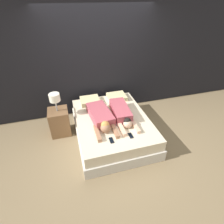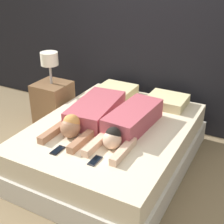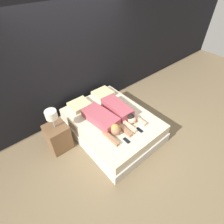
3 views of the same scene
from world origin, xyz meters
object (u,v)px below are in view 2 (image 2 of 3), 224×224
(cell_phone_left, at_px, (58,150))
(bed, at_px, (112,145))
(person_right, at_px, (129,122))
(pillow_head_right, at_px, (167,101))
(person_left, at_px, (91,113))
(cell_phone_right, at_px, (95,161))
(nightstand, at_px, (53,102))
(pillow_head_left, at_px, (117,91))

(cell_phone_left, bearing_deg, bed, 72.95)
(person_right, distance_m, cell_phone_left, 0.76)
(pillow_head_right, distance_m, person_right, 0.77)
(pillow_head_right, relative_size, person_right, 0.41)
(person_left, bearing_deg, cell_phone_right, -55.48)
(pillow_head_right, xyz_separation_m, person_left, (-0.57, -0.76, 0.04))
(person_right, bearing_deg, cell_phone_left, -122.73)
(cell_phone_left, relative_size, nightstand, 0.15)
(person_left, bearing_deg, cell_phone_left, -86.41)
(cell_phone_left, relative_size, cell_phone_right, 1.00)
(pillow_head_left, bearing_deg, cell_phone_right, -69.61)
(bed, relative_size, person_left, 1.74)
(pillow_head_left, bearing_deg, pillow_head_right, 0.00)
(bed, bearing_deg, person_left, -173.61)
(pillow_head_left, height_order, nightstand, nightstand)
(person_left, relative_size, cell_phone_right, 7.49)
(bed, height_order, pillow_head_left, pillow_head_left)
(bed, relative_size, pillow_head_left, 4.51)
(bed, distance_m, cell_phone_right, 0.70)
(person_left, bearing_deg, bed, 6.39)
(pillow_head_left, bearing_deg, person_left, -83.11)
(person_right, relative_size, cell_phone_left, 7.14)
(bed, height_order, cell_phone_left, cell_phone_left)
(person_right, xyz_separation_m, nightstand, (-1.29, 0.43, -0.23))
(person_right, distance_m, cell_phone_right, 0.62)
(person_left, distance_m, cell_phone_right, 0.74)
(bed, bearing_deg, cell_phone_left, -107.05)
(bed, distance_m, person_left, 0.41)
(person_left, xyz_separation_m, cell_phone_left, (0.04, -0.63, -0.09))
(nightstand, bearing_deg, cell_phone_right, -39.33)
(bed, xyz_separation_m, cell_phone_left, (-0.20, -0.65, 0.25))
(pillow_head_left, bearing_deg, nightstand, -156.18)
(bed, height_order, cell_phone_right, cell_phone_right)
(person_left, relative_size, nightstand, 1.14)
(pillow_head_right, distance_m, cell_phone_right, 1.38)
(pillow_head_right, distance_m, person_left, 0.96)
(bed, xyz_separation_m, nightstand, (-1.09, 0.40, 0.11))
(bed, distance_m, cell_phone_left, 0.73)
(bed, bearing_deg, pillow_head_left, 114.29)
(pillow_head_left, relative_size, pillow_head_right, 1.00)
(cell_phone_left, bearing_deg, nightstand, 129.99)
(pillow_head_left, distance_m, person_right, 0.93)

